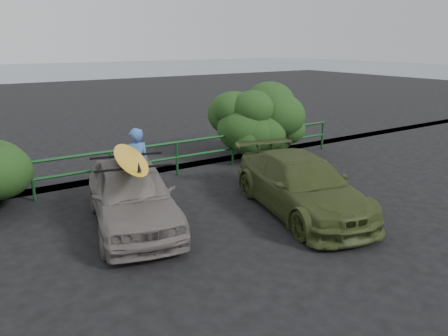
# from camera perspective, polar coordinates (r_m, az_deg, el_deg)

# --- Properties ---
(ground) EXTENTS (80.00, 80.00, 0.00)m
(ground) POSITION_cam_1_polar(r_m,az_deg,el_deg) (8.63, 3.51, -10.22)
(ground) COLOR black
(guardrail) EXTENTS (14.00, 0.08, 1.04)m
(guardrail) POSITION_cam_1_polar(r_m,az_deg,el_deg) (12.55, -10.22, 0.61)
(guardrail) COLOR #13441D
(guardrail) RESTS_ON ground
(shrub_right) EXTENTS (3.20, 2.40, 2.28)m
(shrub_right) POSITION_cam_1_polar(r_m,az_deg,el_deg) (15.39, 6.30, 6.00)
(shrub_right) COLOR #204318
(shrub_right) RESTS_ON ground
(sedan) EXTENTS (2.56, 4.41, 1.41)m
(sedan) POSITION_cam_1_polar(r_m,az_deg,el_deg) (9.50, -11.91, -3.41)
(sedan) COLOR slate
(sedan) RESTS_ON ground
(olive_vehicle) EXTENTS (2.82, 4.79, 1.30)m
(olive_vehicle) POSITION_cam_1_polar(r_m,az_deg,el_deg) (10.24, 10.08, -2.19)
(olive_vehicle) COLOR #3A461F
(olive_vehicle) RESTS_ON ground
(man) EXTENTS (0.68, 0.45, 1.84)m
(man) POSITION_cam_1_polar(r_m,az_deg,el_deg) (10.91, -11.33, 0.39)
(man) COLOR #3C68B4
(man) RESTS_ON ground
(roof_rack) EXTENTS (1.76, 1.41, 0.05)m
(roof_rack) POSITION_cam_1_polar(r_m,az_deg,el_deg) (9.28, -12.17, 0.85)
(roof_rack) COLOR black
(roof_rack) RESTS_ON sedan
(surfboard) EXTENTS (1.20, 2.87, 0.08)m
(surfboard) POSITION_cam_1_polar(r_m,az_deg,el_deg) (9.27, -12.20, 1.25)
(surfboard) COLOR yellow
(surfboard) RESTS_ON roof_rack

